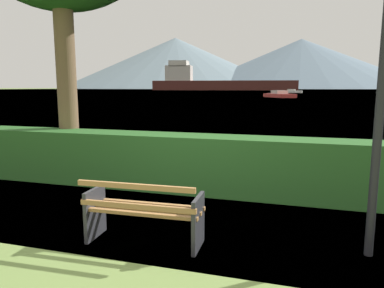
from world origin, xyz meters
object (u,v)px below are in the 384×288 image
(cargo_ship_large, at_px, (213,82))
(sailboat_mid, at_px, (279,95))
(fishing_boat_near, at_px, (291,91))
(park_bench, at_px, (143,212))
(lamp_post, at_px, (384,52))

(cargo_ship_large, bearing_deg, sailboat_mid, -72.44)
(fishing_boat_near, xyz_separation_m, sailboat_mid, (-0.77, -63.60, -0.01))
(park_bench, xyz_separation_m, sailboat_mid, (-2.24, 70.93, 0.08))
(park_bench, xyz_separation_m, lamp_post, (2.74, 0.48, 1.98))
(cargo_ship_large, relative_size, sailboat_mid, 10.69)
(cargo_ship_large, bearing_deg, fishing_boat_near, -63.21)
(park_bench, xyz_separation_m, fishing_boat_near, (-1.46, 134.53, 0.08))
(park_bench, relative_size, lamp_post, 0.44)
(park_bench, relative_size, fishing_boat_near, 0.19)
(lamp_post, bearing_deg, cargo_ship_large, 103.80)
(lamp_post, xyz_separation_m, fishing_boat_near, (-4.20, 134.06, -1.89))
(fishing_boat_near, relative_size, sailboat_mid, 0.85)
(lamp_post, bearing_deg, fishing_boat_near, 91.79)
(lamp_post, height_order, sailboat_mid, lamp_post)
(sailboat_mid, bearing_deg, lamp_post, -85.96)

